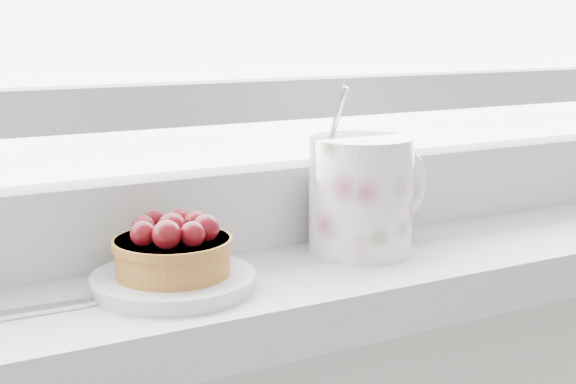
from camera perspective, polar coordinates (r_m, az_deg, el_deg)
saucer at (r=0.61m, az=-8.14°, el=-6.33°), size 0.12×0.12×0.01m
raspberry_tart at (r=0.60m, az=-8.19°, el=-3.98°), size 0.09×0.09×0.05m
floral_mug at (r=0.70m, az=5.39°, el=-0.01°), size 0.14×0.10×0.15m
fork at (r=0.59m, az=-15.89°, el=-7.85°), size 0.22×0.03×0.00m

